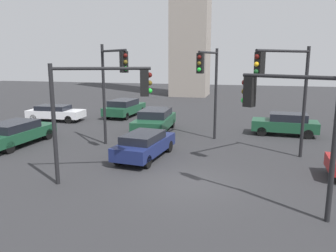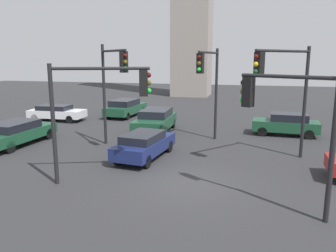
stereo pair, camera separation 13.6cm
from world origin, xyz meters
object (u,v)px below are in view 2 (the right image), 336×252
object	(u,v)px
traffic_light_3	(284,80)
car_7	(144,144)
traffic_light_4	(209,77)
car_6	(16,132)
car_4	(57,112)
car_3	(125,108)
traffic_light_1	(100,97)
car_1	(286,124)
traffic_light_2	(113,77)
traffic_light_0	(285,111)
car_5	(155,120)

from	to	relation	value
traffic_light_3	car_7	xyz separation A→B (m)	(-6.38, -0.75, -3.17)
traffic_light_4	car_6	size ratio (longest dim) A/B	1.12
car_4	car_3	bearing A→B (deg)	33.47
traffic_light_1	car_6	size ratio (longest dim) A/B	0.96
car_1	car_6	distance (m)	16.32
traffic_light_2	car_4	bearing A→B (deg)	-175.18
traffic_light_4	car_4	xyz separation A→B (m)	(-12.57, 4.58, -3.18)
traffic_light_0	car_5	distance (m)	12.77
car_1	car_5	bearing A→B (deg)	10.17
car_1	car_7	xyz separation A→B (m)	(-7.17, -7.03, -0.04)
traffic_light_0	traffic_light_1	distance (m)	6.65
traffic_light_0	car_6	size ratio (longest dim) A/B	0.94
traffic_light_1	traffic_light_2	size ratio (longest dim) A/B	0.83
traffic_light_1	car_3	size ratio (longest dim) A/B	0.98
traffic_light_0	traffic_light_2	xyz separation A→B (m)	(-8.13, 5.39, 0.68)
car_1	car_7	bearing A→B (deg)	47.47
traffic_light_4	car_5	bearing A→B (deg)	-115.91
car_3	car_6	world-z (taller)	car_3
traffic_light_2	traffic_light_3	xyz separation A→B (m)	(8.44, -0.41, -0.03)
car_5	traffic_light_3	bearing A→B (deg)	52.98
traffic_light_1	car_3	distance (m)	15.71
car_5	car_7	world-z (taller)	car_5
car_4	car_1	bearing A→B (deg)	-5.62
traffic_light_0	car_7	size ratio (longest dim) A/B	1.04
car_5	car_6	size ratio (longest dim) A/B	0.99
car_1	car_7	distance (m)	10.04
car_5	traffic_light_0	bearing A→B (deg)	33.02
car_1	car_7	size ratio (longest dim) A/B	0.95
traffic_light_4	car_3	world-z (taller)	traffic_light_4
car_6	car_7	distance (m)	7.90
car_1	car_5	xyz separation A→B (m)	(-8.38, -1.05, 0.05)
car_3	car_5	bearing A→B (deg)	-136.77
traffic_light_3	car_1	bearing A→B (deg)	-147.63
traffic_light_0	traffic_light_3	size ratio (longest dim) A/B	0.84
traffic_light_2	car_3	xyz separation A→B (m)	(-3.35, 10.03, -3.15)
traffic_light_4	car_4	distance (m)	13.75
traffic_light_3	traffic_light_4	size ratio (longest dim) A/B	1.00
car_1	traffic_light_0	bearing A→B (deg)	87.40
traffic_light_0	traffic_light_1	world-z (taller)	traffic_light_1
traffic_light_1	car_5	distance (m)	9.86
car_5	traffic_light_2	bearing A→B (deg)	-12.51
traffic_light_1	car_6	bearing A→B (deg)	130.23
traffic_light_4	car_5	xyz separation A→B (m)	(-3.88, 2.64, -3.06)
traffic_light_3	car_3	xyz separation A→B (m)	(-11.80, 10.44, -3.12)
car_5	car_7	size ratio (longest dim) A/B	1.10
traffic_light_1	car_5	xyz separation A→B (m)	(-0.66, 9.49, -2.59)
traffic_light_1	traffic_light_4	bearing A→B (deg)	44.91
car_3	traffic_light_0	bearing A→B (deg)	-139.04
traffic_light_1	traffic_light_4	world-z (taller)	traffic_light_4
car_4	car_7	xyz separation A→B (m)	(9.91, -7.92, 0.03)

